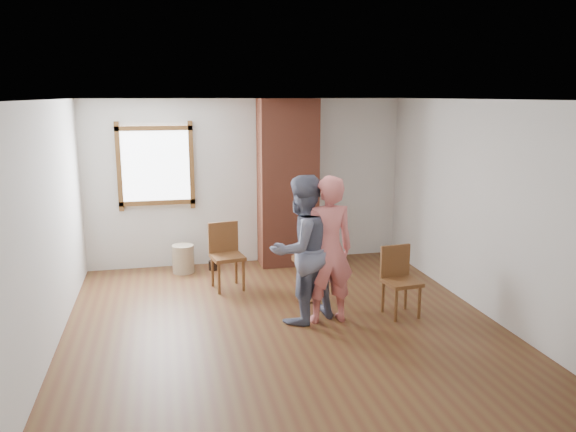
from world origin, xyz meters
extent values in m
plane|color=brown|center=(0.00, 0.00, 0.00)|extent=(5.50, 5.50, 0.00)
cube|color=silver|center=(0.00, 2.75, 1.30)|extent=(5.00, 0.04, 2.60)
cube|color=silver|center=(-2.50, 0.00, 1.30)|extent=(0.04, 5.50, 2.60)
cube|color=silver|center=(2.50, 0.00, 1.30)|extent=(0.04, 5.50, 2.60)
cube|color=white|center=(0.00, 0.00, 2.60)|extent=(5.00, 5.50, 0.04)
cube|color=brown|center=(-1.40, 2.71, 1.60)|extent=(1.14, 0.06, 1.34)
cube|color=white|center=(-1.40, 2.73, 1.60)|extent=(1.00, 0.02, 1.20)
cube|color=#994B36|center=(0.60, 2.50, 1.30)|extent=(0.90, 0.50, 2.60)
cylinder|color=tan|center=(-1.06, 2.38, 0.21)|extent=(0.42, 0.42, 0.43)
cylinder|color=black|center=(-0.61, 2.40, 0.07)|extent=(0.17, 0.17, 0.14)
cube|color=brown|center=(-0.48, 1.49, 0.46)|extent=(0.49, 0.49, 0.05)
cylinder|color=brown|center=(-0.63, 1.29, 0.23)|extent=(0.04, 0.04, 0.46)
cylinder|color=brown|center=(-0.28, 1.35, 0.23)|extent=(0.04, 0.04, 0.46)
cylinder|color=brown|center=(-0.68, 1.63, 0.23)|extent=(0.04, 0.04, 0.46)
cylinder|color=brown|center=(-0.34, 1.69, 0.23)|extent=(0.04, 0.04, 0.46)
cube|color=brown|center=(-0.52, 1.68, 0.69)|extent=(0.43, 0.11, 0.46)
cube|color=brown|center=(1.47, 0.05, 0.42)|extent=(0.44, 0.44, 0.05)
cylinder|color=brown|center=(1.33, -0.12, 0.21)|extent=(0.04, 0.04, 0.42)
cylinder|color=brown|center=(1.65, -0.09, 0.21)|extent=(0.04, 0.04, 0.42)
cylinder|color=brown|center=(1.29, 0.19, 0.21)|extent=(0.04, 0.04, 0.42)
cylinder|color=brown|center=(1.61, 0.23, 0.21)|extent=(0.04, 0.04, 0.42)
cube|color=brown|center=(1.45, 0.23, 0.63)|extent=(0.40, 0.08, 0.42)
cylinder|color=brown|center=(0.47, 0.80, 0.58)|extent=(0.40, 0.40, 0.04)
cylinder|color=brown|center=(0.47, 0.80, 0.29)|extent=(0.06, 0.06, 0.54)
cylinder|color=brown|center=(0.47, 0.80, 0.01)|extent=(0.28, 0.28, 0.03)
cylinder|color=white|center=(0.47, 0.80, 0.60)|extent=(0.18, 0.18, 0.01)
cube|color=white|center=(0.48, 0.80, 0.64)|extent=(0.08, 0.07, 0.06)
imported|color=#15193A|center=(0.24, 0.18, 0.88)|extent=(1.06, 0.97, 1.76)
imported|color=#E07270|center=(0.53, 0.09, 0.88)|extent=(0.66, 0.45, 1.76)
camera|label=1|loc=(-1.31, -5.97, 2.65)|focal=35.00mm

